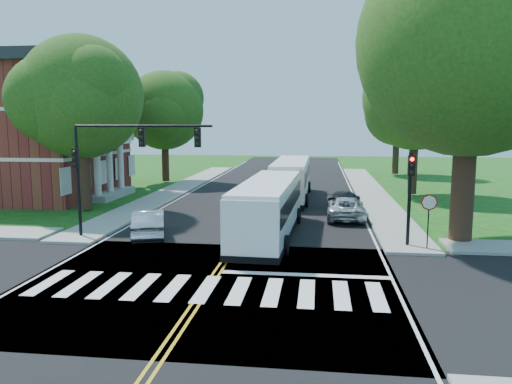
% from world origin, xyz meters
% --- Properties ---
extents(ground, '(140.00, 140.00, 0.00)m').
position_xyz_m(ground, '(0.00, 0.00, 0.00)').
color(ground, '#184310').
rests_on(ground, ground).
extents(road, '(14.00, 96.00, 0.01)m').
position_xyz_m(road, '(0.00, 18.00, 0.01)').
color(road, black).
rests_on(road, ground).
extents(cross_road, '(60.00, 12.00, 0.01)m').
position_xyz_m(cross_road, '(0.00, 0.00, 0.01)').
color(cross_road, black).
rests_on(cross_road, ground).
extents(center_line, '(0.36, 70.00, 0.01)m').
position_xyz_m(center_line, '(0.00, 22.00, 0.01)').
color(center_line, gold).
rests_on(center_line, road).
extents(edge_line_w, '(0.12, 70.00, 0.01)m').
position_xyz_m(edge_line_w, '(-6.80, 22.00, 0.01)').
color(edge_line_w, silver).
rests_on(edge_line_w, road).
extents(edge_line_e, '(0.12, 70.00, 0.01)m').
position_xyz_m(edge_line_e, '(6.80, 22.00, 0.01)').
color(edge_line_e, silver).
rests_on(edge_line_e, road).
extents(crosswalk, '(12.60, 3.00, 0.01)m').
position_xyz_m(crosswalk, '(0.00, -0.50, 0.02)').
color(crosswalk, silver).
rests_on(crosswalk, road).
extents(stop_bar, '(6.60, 0.40, 0.01)m').
position_xyz_m(stop_bar, '(3.50, 1.60, 0.02)').
color(stop_bar, silver).
rests_on(stop_bar, road).
extents(sidewalk_nw, '(2.60, 40.00, 0.15)m').
position_xyz_m(sidewalk_nw, '(-8.30, 25.00, 0.07)').
color(sidewalk_nw, gray).
rests_on(sidewalk_nw, ground).
extents(sidewalk_ne, '(2.60, 40.00, 0.15)m').
position_xyz_m(sidewalk_ne, '(8.30, 25.00, 0.07)').
color(sidewalk_ne, gray).
rests_on(sidewalk_ne, ground).
extents(tree_ne_big, '(10.80, 10.80, 14.91)m').
position_xyz_m(tree_ne_big, '(11.00, 8.00, 9.62)').
color(tree_ne_big, '#311B13').
rests_on(tree_ne_big, ground).
extents(tree_west_near, '(8.00, 8.00, 11.40)m').
position_xyz_m(tree_west_near, '(-11.50, 14.00, 7.53)').
color(tree_west_near, '#311B13').
rests_on(tree_west_near, ground).
extents(tree_west_far, '(7.60, 7.60, 10.67)m').
position_xyz_m(tree_west_far, '(-11.00, 30.00, 7.00)').
color(tree_west_far, '#311B13').
rests_on(tree_west_far, ground).
extents(tree_east_mid, '(8.40, 8.40, 11.93)m').
position_xyz_m(tree_east_mid, '(11.50, 24.00, 7.86)').
color(tree_east_mid, '#311B13').
rests_on(tree_east_mid, ground).
extents(tree_east_far, '(7.20, 7.20, 10.34)m').
position_xyz_m(tree_east_far, '(12.50, 40.00, 6.86)').
color(tree_east_far, '#311B13').
rests_on(tree_east_far, ground).
extents(signal_nw, '(7.15, 0.46, 5.66)m').
position_xyz_m(signal_nw, '(-5.86, 6.43, 4.38)').
color(signal_nw, black).
rests_on(signal_nw, ground).
extents(signal_ne, '(0.30, 0.46, 4.40)m').
position_xyz_m(signal_ne, '(8.20, 6.44, 2.96)').
color(signal_ne, black).
rests_on(signal_ne, ground).
extents(stop_sign, '(0.76, 0.08, 2.53)m').
position_xyz_m(stop_sign, '(9.00, 5.98, 2.03)').
color(stop_sign, black).
rests_on(stop_sign, ground).
extents(bus_lead, '(3.08, 11.46, 2.94)m').
position_xyz_m(bus_lead, '(1.41, 7.93, 1.56)').
color(bus_lead, white).
rests_on(bus_lead, road).
extents(bus_follow, '(2.89, 11.58, 2.99)m').
position_xyz_m(bus_follow, '(1.85, 20.95, 1.59)').
color(bus_follow, white).
rests_on(bus_follow, road).
extents(hatchback, '(2.83, 4.72, 1.47)m').
position_xyz_m(hatchback, '(-4.72, 6.97, 0.75)').
color(hatchback, '#B6B7BD').
rests_on(hatchback, road).
extents(suv, '(2.39, 4.95, 1.36)m').
position_xyz_m(suv, '(5.65, 13.29, 0.69)').
color(suv, silver).
rests_on(suv, road).
extents(dark_sedan, '(2.76, 4.26, 1.15)m').
position_xyz_m(dark_sedan, '(5.75, 17.92, 0.59)').
color(dark_sedan, black).
rests_on(dark_sedan, road).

